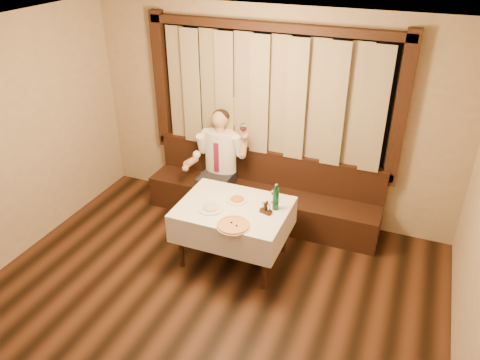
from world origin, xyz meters
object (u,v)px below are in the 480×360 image
at_px(dining_table, 234,214).
at_px(seated_man, 219,157).
at_px(pasta_red, 237,198).
at_px(cruet_caddy, 266,209).
at_px(pasta_cream, 211,206).
at_px(pizza, 233,225).
at_px(green_bottle, 276,199).
at_px(banquette, 262,197).

xyz_separation_m(dining_table, seated_man, (-0.61, 0.93, 0.21)).
bearing_deg(pasta_red, cruet_caddy, -17.78).
bearing_deg(cruet_caddy, pasta_cream, -148.45).
height_order(pasta_red, cruet_caddy, cruet_caddy).
height_order(pizza, green_bottle, green_bottle).
bearing_deg(seated_man, pasta_red, -53.18).
bearing_deg(pizza, green_bottle, 58.47).
bearing_deg(pasta_red, green_bottle, -1.14).
bearing_deg(banquette, seated_man, -171.48).
height_order(banquette, pasta_cream, banquette).
distance_m(pasta_red, seated_man, 1.00).
bearing_deg(green_bottle, seated_man, 143.08).
xyz_separation_m(dining_table, green_bottle, (0.47, 0.12, 0.24)).
relative_size(dining_table, pasta_red, 4.96).
distance_m(banquette, pasta_red, 1.01).
bearing_deg(pizza, cruet_caddy, 58.43).
relative_size(dining_table, seated_man, 0.85).
bearing_deg(green_bottle, dining_table, -165.17).
relative_size(pasta_cream, green_bottle, 0.89).
distance_m(dining_table, pasta_cream, 0.31).
bearing_deg(pizza, pasta_cream, 149.69).
bearing_deg(pizza, banquette, 96.46).
xyz_separation_m(pizza, pasta_red, (-0.17, 0.51, 0.02)).
distance_m(banquette, seated_man, 0.82).
bearing_deg(pasta_cream, pasta_red, 55.05).
distance_m(green_bottle, seated_man, 1.35).
bearing_deg(pizza, seated_man, 120.30).
bearing_deg(dining_table, pizza, -67.30).
distance_m(dining_table, pasta_red, 0.19).
xyz_separation_m(green_bottle, cruet_caddy, (-0.07, -0.12, -0.09)).
xyz_separation_m(pizza, green_bottle, (0.31, 0.50, 0.12)).
xyz_separation_m(pizza, pasta_cream, (-0.37, 0.22, 0.02)).
height_order(dining_table, cruet_caddy, cruet_caddy).
distance_m(pasta_red, pasta_cream, 0.36).
bearing_deg(green_bottle, pizza, -121.53).
bearing_deg(pasta_red, pasta_cream, -124.95).
xyz_separation_m(banquette, pasta_red, (-0.01, -0.89, 0.48)).
relative_size(banquette, pasta_red, 12.50).
bearing_deg(cruet_caddy, pizza, -105.14).
relative_size(banquette, green_bottle, 9.89).
distance_m(dining_table, pizza, 0.43).
relative_size(pizza, pasta_red, 1.47).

